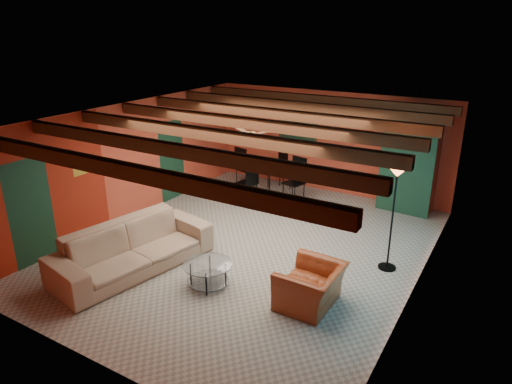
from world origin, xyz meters
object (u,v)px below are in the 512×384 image
Objects in this scene: coffee_table at (208,275)px; potted_plant at (415,112)px; armoire at (409,167)px; dining_table at (269,173)px; floor_lamp at (392,218)px; sofa at (133,248)px; vase at (269,149)px; armchair at (311,286)px.

coffee_table is 6.14m from potted_plant.
dining_table is at bearing -163.59° from armoire.
floor_lamp is at bearing 41.25° from coffee_table.
floor_lamp reaches higher than dining_table.
coffee_table is 0.42× the size of floor_lamp.
potted_plant is at bearing 0.00° from armoire.
dining_table is at bearing 9.05° from sofa.
sofa is 4.82m from dining_table.
dining_table is at bearing 148.47° from floor_lamp.
vase is (-0.00, 0.00, 0.67)m from dining_table.
vase is (-3.43, -0.74, 0.17)m from armoire.
coffee_table is at bearing -73.64° from vase.
floor_lamp is at bearing -77.54° from armoire.
sofa is 6.67m from armoire.
sofa is 4.79m from floor_lamp.
armchair is at bearing -68.45° from sofa.
sofa is at bearing -92.36° from dining_table.
armoire reaches higher than sofa.
sofa is at bearing -79.11° from armchair.
dining_table is (-3.13, 4.22, 0.24)m from armchair.
armoire is (2.08, 5.34, 0.86)m from coffee_table.
potted_plant is (3.43, 0.74, 1.83)m from dining_table.
floor_lamp is 11.50× the size of vase.
potted_plant reaches higher than vase.
potted_plant is 3.70m from vase.
dining_table is at bearing 0.00° from vase.
dining_table reaches higher than sofa.
armoire reaches higher than vase.
coffee_table is 4.83× the size of vase.
potted_plant is at bearing -21.76° from sofa.
sofa is 1.46× the size of floor_lamp.
sofa reaches higher than coffee_table.
sofa is 3.48× the size of coffee_table.
armchair is at bearing -89.29° from armoire.
coffee_table is 0.40× the size of armoire.
armoire reaches higher than floor_lamp.
armoire is 4.26× the size of potted_plant.
dining_table is at bearing -167.85° from potted_plant.
armoire is at bearing -21.76° from sofa.
armchair is at bearing -93.55° from potted_plant.
floor_lamp is 4.56m from vase.
armchair is 2.10m from floor_lamp.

